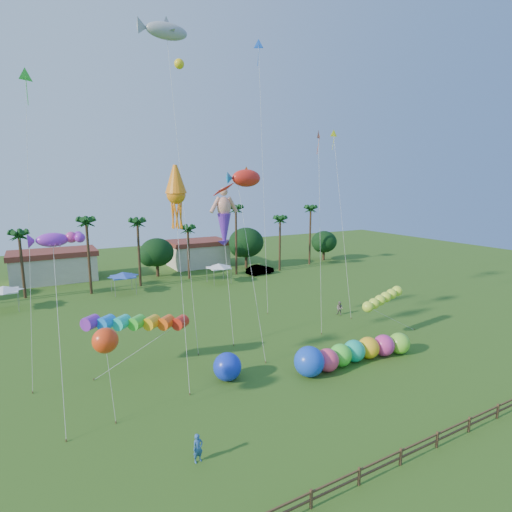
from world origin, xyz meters
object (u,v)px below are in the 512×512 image
spectator_a (198,448)px  caterpillar_inflatable (350,353)px  spectator_b (340,308)px  blue_ball (227,367)px  car_b (260,270)px

spectator_a → caterpillar_inflatable: bearing=9.4°
spectator_b → blue_ball: size_ratio=0.73×
car_b → spectator_a: spectator_a is taller
car_b → spectator_b: (-2.52, -23.00, -0.01)m
spectator_a → spectator_b: bearing=24.7°
spectator_a → blue_ball: size_ratio=0.74×
spectator_a → blue_ball: bearing=46.2°
spectator_b → caterpillar_inflatable: caterpillar_inflatable is taller
spectator_b → blue_ball: blue_ball is taller
blue_ball → spectator_b: bearing=23.4°
car_b → blue_ball: bearing=136.6°
car_b → spectator_a: (-25.94, -38.46, 0.01)m
car_b → caterpillar_inflatable: size_ratio=0.42×
spectator_b → car_b: bearing=147.2°
car_b → spectator_b: size_ratio=3.08×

